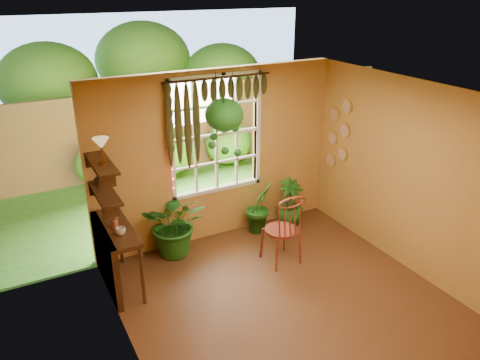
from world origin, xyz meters
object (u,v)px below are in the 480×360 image
at_px(potted_plant_left, 176,223).
at_px(potted_plant_mid, 260,207).
at_px(counter_ledge, 109,252).
at_px(hanging_basket, 224,120).
at_px(windsor_chair, 282,239).

xyz_separation_m(potted_plant_left, potted_plant_mid, (1.47, 0.02, -0.08)).
relative_size(counter_ledge, hanging_basket, 0.98).
bearing_deg(counter_ledge, potted_plant_left, 20.32).
height_order(windsor_chair, potted_plant_left, windsor_chair).
bearing_deg(potted_plant_mid, counter_ledge, -170.56).
xyz_separation_m(counter_ledge, potted_plant_mid, (2.56, 0.42, -0.11)).
bearing_deg(potted_plant_left, potted_plant_mid, 0.93).
height_order(windsor_chair, hanging_basket, hanging_basket).
distance_m(windsor_chair, potted_plant_mid, 0.99).
bearing_deg(counter_ledge, potted_plant_mid, 9.44).
bearing_deg(windsor_chair, hanging_basket, 118.10).
xyz_separation_m(counter_ledge, potted_plant_left, (1.08, 0.40, -0.03)).
xyz_separation_m(windsor_chair, hanging_basket, (-0.49, 0.88, 1.64)).
distance_m(counter_ledge, hanging_basket, 2.41).
height_order(counter_ledge, hanging_basket, hanging_basket).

